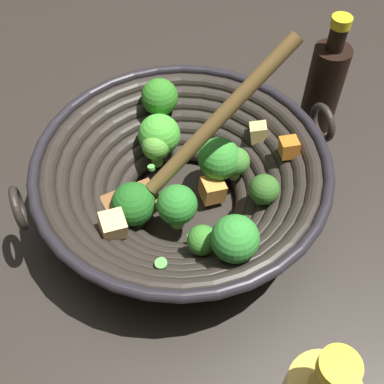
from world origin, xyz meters
The scene contains 3 objects.
ground_plane centered at (0.00, 0.00, 0.00)m, with size 4.00×4.00×0.00m, color #28231E.
wok centered at (0.00, 0.00, 0.07)m, with size 0.41×0.38×0.24m.
soy_sauce_bottle centered at (0.26, 0.07, 0.08)m, with size 0.05×0.05×0.19m.
Camera 1 is at (-0.15, -0.38, 0.55)m, focal length 45.86 mm.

